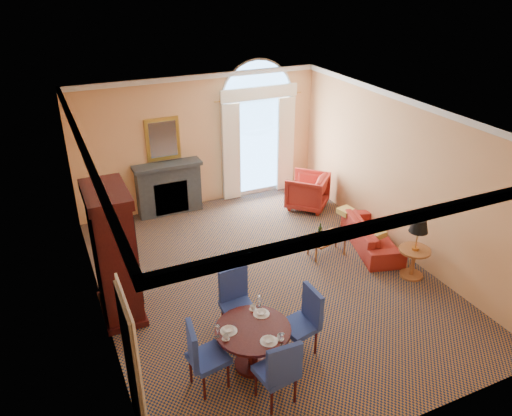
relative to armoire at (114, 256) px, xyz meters
name	(u,v)px	position (x,y,z in m)	size (l,w,h in m)	color
ground	(267,279)	(2.72, -0.17, -1.13)	(7.50, 7.50, 0.00)	#121E39
room_envelope	(251,145)	(2.69, 0.50, 1.38)	(6.04, 7.52, 3.45)	#E9AA6F
armoire	(114,256)	(0.00, 0.00, 0.00)	(0.67, 1.19, 2.33)	black
dining_table	(253,338)	(1.55, -2.14, -0.60)	(1.12, 1.12, 0.90)	black
dining_chair_north	(235,297)	(1.64, -1.25, -0.49)	(0.54, 0.55, 1.12)	navy
dining_chair_south	(280,370)	(1.57, -2.96, -0.49)	(0.57, 0.57, 1.12)	navy
dining_chair_east	(305,317)	(2.41, -2.16, -0.49)	(0.60, 0.60, 1.12)	navy
dining_chair_west	(201,353)	(0.72, -2.24, -0.49)	(0.58, 0.58, 1.12)	navy
sofa	(372,235)	(5.27, 0.01, -0.84)	(1.93, 0.76, 0.56)	#A1271D
armchair	(307,191)	(4.96, 2.24, -0.70)	(0.91, 0.94, 0.86)	#A1271D
coffee_table	(327,238)	(4.22, 0.13, -0.73)	(0.89, 0.64, 0.75)	#9B592E
side_table	(416,241)	(5.32, -1.23, -0.36)	(0.60, 0.60, 1.21)	#9B592E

